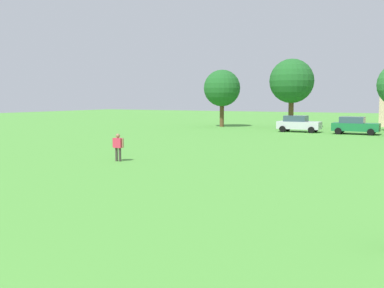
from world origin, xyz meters
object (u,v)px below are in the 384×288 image
bystander_near_trees (118,145)px  parked_car_green_1 (355,125)px  tree_far_left (222,88)px  tree_center (292,81)px  parked_car_silver_0 (298,124)px

bystander_near_trees → parked_car_green_1: bearing=68.1°
tree_far_left → tree_center: 8.23m
bystander_near_trees → parked_car_green_1: size_ratio=0.36×
parked_car_green_1 → tree_far_left: size_ratio=0.63×
bystander_near_trees → parked_car_silver_0: (3.11, 26.11, -0.05)m
tree_far_left → bystander_near_trees: bearing=-76.3°
parked_car_silver_0 → tree_far_left: tree_far_left is taller
parked_car_silver_0 → tree_center: bearing=112.0°
bystander_near_trees → parked_car_green_1: (8.68, 25.80, -0.05)m
tree_center → parked_car_green_1: bearing=-39.3°
tree_far_left → tree_center: tree_center is taller
bystander_near_trees → tree_far_left: tree_far_left is taller
parked_car_green_1 → tree_far_left: bearing=164.1°
tree_far_left → tree_center: bearing=14.8°
bystander_near_trees → parked_car_silver_0: parked_car_silver_0 is taller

